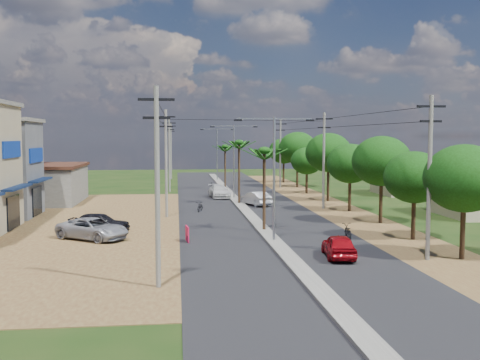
% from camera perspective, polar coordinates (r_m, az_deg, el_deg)
% --- Properties ---
extents(ground, '(160.00, 160.00, 0.00)m').
position_cam_1_polar(ground, '(36.17, 3.45, -6.37)').
color(ground, black).
rests_on(ground, ground).
extents(road, '(12.00, 110.00, 0.04)m').
position_cam_1_polar(road, '(50.82, 0.53, -3.19)').
color(road, black).
rests_on(road, ground).
extents(median, '(1.00, 90.00, 0.18)m').
position_cam_1_polar(median, '(53.76, 0.14, -2.70)').
color(median, '#605E56').
rests_on(median, ground).
extents(dirt_lot_west, '(18.00, 46.00, 0.04)m').
position_cam_1_polar(dirt_lot_west, '(44.41, -17.95, -4.53)').
color(dirt_lot_west, '#53331C').
rests_on(dirt_lot_west, ground).
extents(dirt_shoulder_east, '(5.00, 90.00, 0.03)m').
position_cam_1_polar(dirt_shoulder_east, '(52.53, 9.78, -3.01)').
color(dirt_shoulder_east, '#53331C').
rests_on(dirt_shoulder_east, ground).
extents(low_shed, '(10.40, 10.40, 3.95)m').
position_cam_1_polar(low_shed, '(61.02, -20.54, -0.36)').
color(low_shed, '#605E56').
rests_on(low_shed, ground).
extents(house_east_far, '(7.60, 7.50, 4.60)m').
position_cam_1_polar(house_east_far, '(68.73, 16.80, 0.61)').
color(house_east_far, tan).
rests_on(house_east_far, ground).
extents(tree_east_a, '(4.40, 4.40, 6.37)m').
position_cam_1_polar(tree_east_a, '(33.02, 21.82, 0.14)').
color(tree_east_a, black).
rests_on(tree_east_a, ground).
extents(tree_east_b, '(4.00, 4.00, 5.83)m').
position_cam_1_polar(tree_east_b, '(38.34, 17.30, 0.25)').
color(tree_east_b, black).
rests_on(tree_east_b, ground).
extents(tree_east_c, '(4.60, 4.60, 6.83)m').
position_cam_1_polar(tree_east_c, '(44.92, 14.19, 1.87)').
color(tree_east_c, black).
rests_on(tree_east_c, ground).
extents(tree_east_d, '(4.20, 4.20, 6.13)m').
position_cam_1_polar(tree_east_d, '(51.45, 11.12, 1.65)').
color(tree_east_d, black).
rests_on(tree_east_d, ground).
extents(tree_east_e, '(4.80, 4.80, 7.14)m').
position_cam_1_polar(tree_east_e, '(59.15, 8.98, 2.76)').
color(tree_east_e, black).
rests_on(tree_east_e, ground).
extents(tree_east_f, '(3.80, 3.80, 5.52)m').
position_cam_1_polar(tree_east_f, '(66.84, 6.81, 1.94)').
color(tree_east_f, black).
rests_on(tree_east_f, ground).
extents(tree_east_g, '(5.00, 5.00, 7.38)m').
position_cam_1_polar(tree_east_g, '(74.73, 5.86, 3.25)').
color(tree_east_g, black).
rests_on(tree_east_g, ground).
extents(tree_east_h, '(4.40, 4.40, 6.52)m').
position_cam_1_polar(tree_east_h, '(82.51, 4.46, 2.96)').
color(tree_east_h, black).
rests_on(tree_east_h, ground).
extents(palm_median_near, '(2.00, 2.00, 6.15)m').
position_cam_1_polar(palm_median_near, '(39.49, 2.48, 2.64)').
color(palm_median_near, black).
rests_on(palm_median_near, ground).
extents(palm_median_mid, '(2.00, 2.00, 6.55)m').
position_cam_1_polar(palm_median_mid, '(55.34, -0.10, 3.54)').
color(palm_median_mid, black).
rests_on(palm_median_mid, ground).
extents(palm_median_far, '(2.00, 2.00, 5.85)m').
position_cam_1_polar(palm_median_far, '(71.27, -1.53, 3.23)').
color(palm_median_far, black).
rests_on(palm_median_far, ground).
extents(streetlight_near, '(5.10, 0.18, 8.00)m').
position_cam_1_polar(streetlight_near, '(35.58, 3.48, 1.22)').
color(streetlight_near, gray).
rests_on(streetlight_near, ground).
extents(streetlight_mid, '(5.10, 0.18, 8.00)m').
position_cam_1_polar(streetlight_mid, '(60.34, -0.63, 2.56)').
color(streetlight_mid, gray).
rests_on(streetlight_mid, ground).
extents(streetlight_far, '(5.10, 0.18, 8.00)m').
position_cam_1_polar(streetlight_far, '(85.23, -2.34, 3.11)').
color(streetlight_far, gray).
rests_on(streetlight_far, ground).
extents(utility_pole_w_a, '(1.60, 0.24, 9.00)m').
position_cam_1_polar(utility_pole_w_a, '(25.09, -8.41, -0.24)').
color(utility_pole_w_a, '#605E56').
rests_on(utility_pole_w_a, ground).
extents(utility_pole_w_b, '(1.60, 0.24, 9.00)m').
position_cam_1_polar(utility_pole_w_b, '(47.04, -7.51, 1.95)').
color(utility_pole_w_b, '#605E56').
rests_on(utility_pole_w_b, ground).
extents(utility_pole_w_c, '(1.60, 0.24, 9.00)m').
position_cam_1_polar(utility_pole_w_c, '(69.02, -7.19, 2.74)').
color(utility_pole_w_c, '#605E56').
rests_on(utility_pole_w_c, ground).
extents(utility_pole_w_d, '(1.60, 0.24, 9.00)m').
position_cam_1_polar(utility_pole_w_d, '(90.02, -7.03, 3.14)').
color(utility_pole_w_d, '#605E56').
rests_on(utility_pole_w_d, ground).
extents(utility_pole_e_a, '(1.60, 0.24, 9.00)m').
position_cam_1_polar(utility_pole_e_a, '(32.10, 18.69, 0.59)').
color(utility_pole_e_a, '#605E56').
rests_on(utility_pole_e_a, ground).
extents(utility_pole_e_b, '(1.60, 0.24, 9.00)m').
position_cam_1_polar(utility_pole_e_b, '(52.82, 8.51, 2.21)').
color(utility_pole_e_b, '#605E56').
rests_on(utility_pole_e_b, ground).
extents(utility_pole_e_c, '(1.60, 0.24, 9.00)m').
position_cam_1_polar(utility_pole_e_c, '(74.28, 4.12, 2.88)').
color(utility_pole_e_c, '#605E56').
rests_on(utility_pole_e_c, ground).
extents(car_red_near, '(1.98, 4.01, 1.31)m').
position_cam_1_polar(car_red_near, '(31.95, 10.00, -6.68)').
color(car_red_near, maroon).
rests_on(car_red_near, ground).
extents(car_silver_mid, '(2.90, 4.38, 1.36)m').
position_cam_1_polar(car_silver_mid, '(54.96, 1.56, -1.92)').
color(car_silver_mid, '#999CA1').
rests_on(car_silver_mid, ground).
extents(car_white_far, '(2.42, 4.95, 1.39)m').
position_cam_1_polar(car_white_far, '(61.77, -2.13, -1.20)').
color(car_white_far, '#B6B5B1').
rests_on(car_white_far, ground).
extents(car_parked_silver, '(5.43, 4.78, 1.39)m').
position_cam_1_polar(car_parked_silver, '(38.21, -14.73, -4.86)').
color(car_parked_silver, '#999CA1').
rests_on(car_parked_silver, ground).
extents(car_parked_dark, '(4.50, 2.57, 1.44)m').
position_cam_1_polar(car_parked_dark, '(40.50, -14.11, -4.29)').
color(car_parked_dark, black).
rests_on(car_parked_dark, ground).
extents(moto_rider_east, '(0.74, 1.77, 0.91)m').
position_cam_1_polar(moto_rider_east, '(38.30, 10.90, -5.14)').
color(moto_rider_east, black).
rests_on(moto_rider_east, ground).
extents(moto_rider_west_a, '(1.04, 1.82, 0.90)m').
position_cam_1_polar(moto_rider_west_a, '(50.58, -4.06, -2.75)').
color(moto_rider_west_a, black).
rests_on(moto_rider_west_a, ground).
extents(moto_rider_west_b, '(0.57, 1.70, 1.01)m').
position_cam_1_polar(moto_rider_west_b, '(70.66, -2.92, -0.65)').
color(moto_rider_west_b, black).
rests_on(moto_rider_west_b, ground).
extents(roadside_sign, '(0.22, 1.23, 1.03)m').
position_cam_1_polar(roadside_sign, '(36.37, -5.39, -5.50)').
color(roadside_sign, '#B8113B').
rests_on(roadside_sign, ground).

